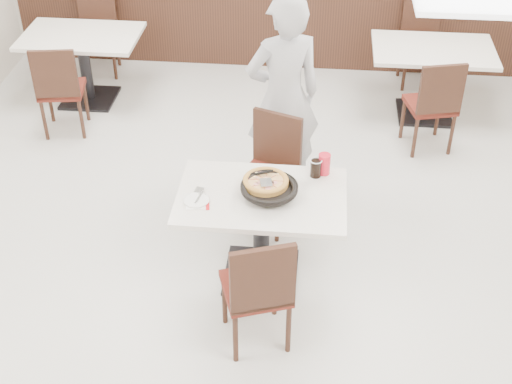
# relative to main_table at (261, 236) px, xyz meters

# --- Properties ---
(floor) EXTENTS (7.00, 7.00, 0.00)m
(floor) POSITION_rel_main_table_xyz_m (-0.22, 0.13, -0.38)
(floor) COLOR beige
(floor) RESTS_ON ground
(wainscot_back) EXTENTS (5.90, 0.03, 1.10)m
(wainscot_back) POSITION_rel_main_table_xyz_m (-0.22, 3.61, 0.18)
(wainscot_back) COLOR black
(wainscot_back) RESTS_ON floor
(main_table) EXTENTS (1.23, 0.84, 0.75)m
(main_table) POSITION_rel_main_table_xyz_m (0.00, 0.00, 0.00)
(main_table) COLOR silver
(main_table) RESTS_ON floor
(chair_near) EXTENTS (0.53, 0.53, 0.95)m
(chair_near) POSITION_rel_main_table_xyz_m (0.02, -0.64, 0.10)
(chair_near) COLOR black
(chair_near) RESTS_ON floor
(chair_far) EXTENTS (0.54, 0.54, 0.95)m
(chair_far) POSITION_rel_main_table_xyz_m (-0.01, 0.64, 0.10)
(chair_far) COLOR black
(chair_far) RESTS_ON floor
(trivet) EXTENTS (0.13, 0.13, 0.04)m
(trivet) POSITION_rel_main_table_xyz_m (0.00, 0.06, 0.39)
(trivet) COLOR black
(trivet) RESTS_ON main_table
(pizza_pan) EXTENTS (0.36, 0.36, 0.01)m
(pizza_pan) POSITION_rel_main_table_xyz_m (0.05, -0.00, 0.42)
(pizza_pan) COLOR black
(pizza_pan) RESTS_ON trivet
(pizza) EXTENTS (0.34, 0.34, 0.02)m
(pizza) POSITION_rel_main_table_xyz_m (0.02, 0.07, 0.44)
(pizza) COLOR gold
(pizza) RESTS_ON pizza_pan
(pizza_server) EXTENTS (0.10, 0.12, 0.00)m
(pizza_server) POSITION_rel_main_table_xyz_m (0.03, 0.03, 0.47)
(pizza_server) COLOR silver
(pizza_server) RESTS_ON pizza
(napkin) EXTENTS (0.17, 0.17, 0.00)m
(napkin) POSITION_rel_main_table_xyz_m (-0.44, -0.14, 0.38)
(napkin) COLOR white
(napkin) RESTS_ON main_table
(side_plate) EXTENTS (0.18, 0.18, 0.01)m
(side_plate) POSITION_rel_main_table_xyz_m (-0.45, -0.12, 0.38)
(side_plate) COLOR white
(side_plate) RESTS_ON napkin
(fork) EXTENTS (0.05, 0.17, 0.00)m
(fork) POSITION_rel_main_table_xyz_m (-0.43, -0.08, 0.39)
(fork) COLOR silver
(fork) RESTS_ON side_plate
(cola_glass) EXTENTS (0.08, 0.08, 0.13)m
(cola_glass) POSITION_rel_main_table_xyz_m (0.37, 0.28, 0.44)
(cola_glass) COLOR black
(cola_glass) RESTS_ON main_table
(red_cup) EXTENTS (0.09, 0.09, 0.16)m
(red_cup) POSITION_rel_main_table_xyz_m (0.43, 0.32, 0.45)
(red_cup) COLOR red
(red_cup) RESTS_ON main_table
(diner_person) EXTENTS (0.76, 0.64, 1.78)m
(diner_person) POSITION_rel_main_table_xyz_m (0.07, 1.20, 0.52)
(diner_person) COLOR #B7B6BB
(diner_person) RESTS_ON floor
(bg_table_left) EXTENTS (1.28, 0.92, 0.75)m
(bg_table_left) POSITION_rel_main_table_xyz_m (-2.11, 2.60, 0.00)
(bg_table_left) COLOR silver
(bg_table_left) RESTS_ON floor
(bg_chair_left_near) EXTENTS (0.48, 0.48, 0.95)m
(bg_chair_left_near) POSITION_rel_main_table_xyz_m (-2.14, 1.96, 0.10)
(bg_chair_left_near) COLOR black
(bg_chair_left_near) RESTS_ON floor
(bg_chair_left_far) EXTENTS (0.48, 0.48, 0.95)m
(bg_chair_left_far) POSITION_rel_main_table_xyz_m (-2.15, 3.25, 0.10)
(bg_chair_left_far) COLOR black
(bg_chair_left_far) RESTS_ON floor
(bg_table_right) EXTENTS (1.26, 0.89, 0.75)m
(bg_table_right) POSITION_rel_main_table_xyz_m (1.47, 2.62, 0.00)
(bg_table_right) COLOR silver
(bg_table_right) RESTS_ON floor
(bg_chair_right_near) EXTENTS (0.51, 0.51, 0.95)m
(bg_chair_right_near) POSITION_rel_main_table_xyz_m (1.42, 2.00, 0.10)
(bg_chair_right_near) COLOR black
(bg_chair_right_near) RESTS_ON floor
(bg_chair_right_far) EXTENTS (0.45, 0.45, 0.95)m
(bg_chair_right_far) POSITION_rel_main_table_xyz_m (1.45, 3.33, 0.10)
(bg_chair_right_far) COLOR black
(bg_chair_right_far) RESTS_ON floor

